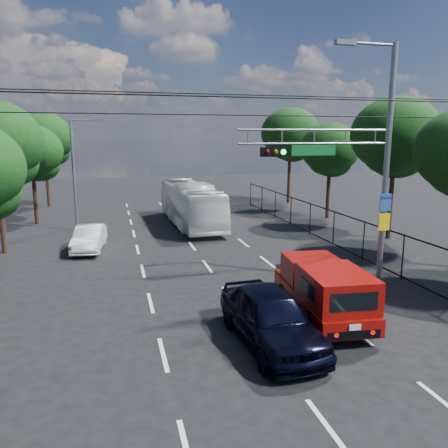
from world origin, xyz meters
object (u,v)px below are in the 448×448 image
object	(u,v)px
red_pickup	(323,289)
white_van	(89,238)
signal_mast	(360,156)
navy_hatchback	(271,317)
white_bus	(191,204)

from	to	relation	value
red_pickup	white_van	bearing A→B (deg)	125.18
signal_mast	white_van	xyz separation A→B (m)	(-10.78, 8.56, -4.59)
navy_hatchback	white_bus	xyz separation A→B (m)	(0.85, 18.08, 0.64)
white_bus	white_van	world-z (taller)	white_bus
signal_mast	navy_hatchback	world-z (taller)	signal_mast
navy_hatchback	white_bus	distance (m)	18.11
white_van	red_pickup	bearing A→B (deg)	-48.20
navy_hatchback	white_van	world-z (taller)	navy_hatchback
red_pickup	signal_mast	bearing A→B (deg)	44.84
red_pickup	white_van	size ratio (longest dim) A/B	1.34
signal_mast	white_van	world-z (taller)	signal_mast
signal_mast	red_pickup	size ratio (longest dim) A/B	1.78
navy_hatchback	white_van	xyz separation A→B (m)	(-5.66, 12.63, -0.17)
signal_mast	red_pickup	distance (m)	5.77
signal_mast	white_bus	xyz separation A→B (m)	(-4.28, 14.00, -3.77)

